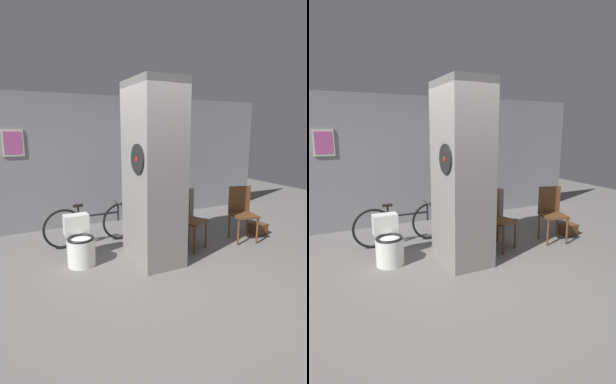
{
  "view_description": "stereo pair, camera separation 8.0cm",
  "coord_description": "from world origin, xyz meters",
  "views": [
    {
      "loc": [
        -1.75,
        -3.35,
        1.93
      ],
      "look_at": [
        0.34,
        0.86,
        0.95
      ],
      "focal_mm": 28.0,
      "sensor_mm": 36.0,
      "label": 1
    },
    {
      "loc": [
        -1.68,
        -3.38,
        1.93
      ],
      "look_at": [
        0.34,
        0.86,
        0.95
      ],
      "focal_mm": 28.0,
      "sensor_mm": 36.0,
      "label": 2
    }
  ],
  "objects": [
    {
      "name": "ground_plane",
      "position": [
        0.0,
        0.0,
        0.0
      ],
      "size": [
        14.0,
        14.0,
        0.0
      ],
      "primitive_type": "plane",
      "color": "slate"
    },
    {
      "name": "wall_back",
      "position": [
        0.0,
        2.63,
        1.3
      ],
      "size": [
        8.0,
        0.09,
        2.6
      ],
      "color": "gray",
      "rests_on": "ground_plane"
    },
    {
      "name": "pillar_center",
      "position": [
        0.14,
        0.46,
        1.3
      ],
      "size": [
        0.66,
        0.92,
        2.6
      ],
      "color": "gray",
      "rests_on": "ground_plane"
    },
    {
      "name": "counter_shelf",
      "position": [
        0.74,
        1.35,
        0.43
      ],
      "size": [
        1.12,
        0.44,
        0.87
      ],
      "color": "gray",
      "rests_on": "ground_plane"
    },
    {
      "name": "toilet",
      "position": [
        -0.88,
        0.81,
        0.29
      ],
      "size": [
        0.4,
        0.56,
        0.69
      ],
      "color": "white",
      "rests_on": "ground_plane"
    },
    {
      "name": "chair_near_pillar",
      "position": [
        0.86,
        0.64,
        0.53
      ],
      "size": [
        0.53,
        0.53,
        0.95
      ],
      "rotation": [
        0.0,
        0.0,
        0.41
      ],
      "color": "brown",
      "rests_on": "ground_plane"
    },
    {
      "name": "chair_by_doorway",
      "position": [
        1.91,
        0.52,
        0.53
      ],
      "size": [
        0.49,
        0.49,
        0.95
      ],
      "rotation": [
        0.0,
        0.0,
        -0.26
      ],
      "color": "brown",
      "rests_on": "ground_plane"
    },
    {
      "name": "bicycle",
      "position": [
        -0.49,
        1.49,
        0.35
      ],
      "size": [
        1.66,
        0.42,
        0.72
      ],
      "color": "black",
      "rests_on": "ground_plane"
    },
    {
      "name": "bottle_tall",
      "position": [
        0.54,
        1.35,
        0.97
      ],
      "size": [
        0.07,
        0.07,
        0.27
      ],
      "color": "#19598C",
      "rests_on": "counter_shelf"
    },
    {
      "name": "floor_crate",
      "position": [
        2.4,
        0.59,
        0.11
      ],
      "size": [
        0.26,
        0.26,
        0.21
      ],
      "color": "brown",
      "rests_on": "ground_plane"
    }
  ]
}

